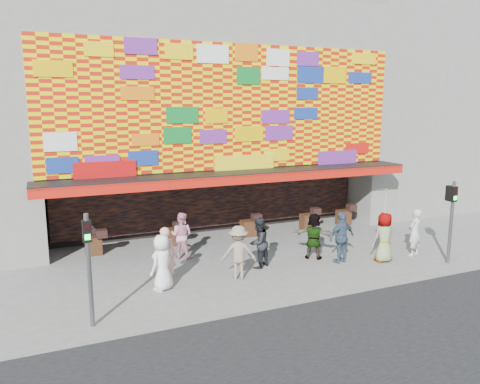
{
  "coord_description": "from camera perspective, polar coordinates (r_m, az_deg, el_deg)",
  "views": [
    {
      "loc": [
        -7.17,
        -13.38,
        5.67
      ],
      "look_at": [
        -0.52,
        2.0,
        2.52
      ],
      "focal_mm": 35.0,
      "sensor_mm": 36.0,
      "label": 1
    }
  ],
  "objects": [
    {
      "name": "ped_f",
      "position": [
        17.61,
        8.99,
        -5.32
      ],
      "size": [
        1.56,
        1.41,
        1.73
      ],
      "primitive_type": "imported",
      "rotation": [
        0.0,
        0.0,
        2.45
      ],
      "color": "gray",
      "rests_on": "ground"
    },
    {
      "name": "ped_h",
      "position": [
        18.95,
        20.52,
        -4.63
      ],
      "size": [
        0.76,
        0.62,
        1.8
      ],
      "primitive_type": "imported",
      "rotation": [
        0.0,
        0.0,
        3.47
      ],
      "color": "silver",
      "rests_on": "ground"
    },
    {
      "name": "ped_g",
      "position": [
        17.82,
        17.16,
        -5.3
      ],
      "size": [
        0.9,
        0.59,
        1.83
      ],
      "primitive_type": "imported",
      "rotation": [
        0.0,
        0.0,
        3.13
      ],
      "color": "gray",
      "rests_on": "ground"
    },
    {
      "name": "ground",
      "position": [
        16.21,
        4.55,
        -9.86
      ],
      "size": [
        90.0,
        90.0,
        0.0
      ],
      "primitive_type": "plane",
      "color": "slate",
      "rests_on": "ground"
    },
    {
      "name": "ped_b",
      "position": [
        15.2,
        -9.11,
        -7.63
      ],
      "size": [
        0.81,
        0.69,
        1.87
      ],
      "primitive_type": "imported",
      "rotation": [
        0.0,
        0.0,
        2.71
      ],
      "color": "pink",
      "rests_on": "ground"
    },
    {
      "name": "signal_left",
      "position": [
        12.52,
        -17.98,
        -7.61
      ],
      "size": [
        0.22,
        0.2,
        3.0
      ],
      "color": "#59595B",
      "rests_on": "ground"
    },
    {
      "name": "ped_c",
      "position": [
        16.47,
        2.25,
        -6.19
      ],
      "size": [
        1.1,
        1.03,
        1.8
      ],
      "primitive_type": "imported",
      "rotation": [
        0.0,
        0.0,
        3.66
      ],
      "color": "black",
      "rests_on": "ground"
    },
    {
      "name": "ped_i",
      "position": [
        17.6,
        -7.14,
        -5.26
      ],
      "size": [
        1.07,
        1.04,
        1.74
      ],
      "primitive_type": "imported",
      "rotation": [
        0.0,
        0.0,
        2.5
      ],
      "color": "pink",
      "rests_on": "ground"
    },
    {
      "name": "ped_e",
      "position": [
        17.34,
        12.3,
        -5.42
      ],
      "size": [
        1.16,
        0.61,
        1.89
      ],
      "primitive_type": "imported",
      "rotation": [
        0.0,
        0.0,
        3.28
      ],
      "color": "#384A62",
      "rests_on": "ground"
    },
    {
      "name": "signal_right",
      "position": [
        18.29,
        24.42,
        -2.35
      ],
      "size": [
        0.22,
        0.2,
        3.0
      ],
      "color": "#59595B",
      "rests_on": "ground"
    },
    {
      "name": "ped_a",
      "position": [
        14.73,
        -9.47,
        -8.48
      ],
      "size": [
        1.02,
        0.96,
        1.76
      ],
      "primitive_type": "imported",
      "rotation": [
        0.0,
        0.0,
        3.77
      ],
      "color": "white",
      "rests_on": "ground"
    },
    {
      "name": "parasol",
      "position": [
        17.52,
        17.39,
        -1.19
      ],
      "size": [
        1.32,
        1.34,
        2.0
      ],
      "color": "beige",
      "rests_on": "ground"
    },
    {
      "name": "ped_d",
      "position": [
        15.41,
        -0.18,
        -7.39
      ],
      "size": [
        1.32,
        1.03,
        1.79
      ],
      "primitive_type": "imported",
      "rotation": [
        0.0,
        0.0,
        2.79
      ],
      "color": "gray",
      "rests_on": "ground"
    },
    {
      "name": "road_strip",
      "position": [
        11.43,
        20.94,
        -19.77
      ],
      "size": [
        30.0,
        8.0,
        0.02
      ],
      "primitive_type": "cube",
      "color": "black",
      "rests_on": "ground"
    },
    {
      "name": "neighbor_right",
      "position": [
        29.4,
        20.3,
        10.64
      ],
      "size": [
        11.0,
        8.0,
        12.0
      ],
      "primitive_type": "cube",
      "color": "gray",
      "rests_on": "ground"
    },
    {
      "name": "shop_building",
      "position": [
        22.72,
        -5.06,
        9.51
      ],
      "size": [
        15.2,
        9.4,
        10.0
      ],
      "color": "gray",
      "rests_on": "ground"
    }
  ]
}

